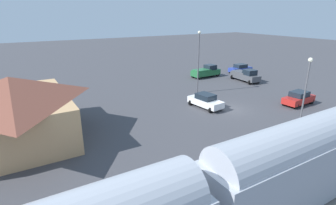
# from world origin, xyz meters

# --- Properties ---
(ground_plane) EXTENTS (200.00, 200.00, 0.00)m
(ground_plane) POSITION_xyz_m (0.00, 0.00, 0.00)
(ground_plane) COLOR #424247
(platform) EXTENTS (3.20, 46.00, 0.30)m
(platform) POSITION_xyz_m (-10.00, 0.00, 0.15)
(platform) COLOR #B7B2A8
(platform) RESTS_ON ground
(station_building) EXTENTS (12.66, 9.51, 5.80)m
(station_building) POSITION_xyz_m (4.00, 22.00, 3.00)
(station_building) COLOR tan
(station_building) RESTS_ON ground
(pedestrian_on_platform) EXTENTS (0.36, 0.36, 1.71)m
(pedestrian_on_platform) POSITION_xyz_m (-10.33, -2.38, 1.28)
(pedestrian_on_platform) COLOR brown
(pedestrian_on_platform) RESTS_ON platform
(pickup_green) EXTENTS (2.16, 5.47, 2.14)m
(pickup_green) POSITION_xyz_m (14.78, -8.21, 1.03)
(pickup_green) COLOR #236638
(pickup_green) RESTS_ON ground
(pickup_charcoal) EXTENTS (5.53, 2.80, 2.14)m
(pickup_charcoal) POSITION_xyz_m (8.90, -11.88, 1.03)
(pickup_charcoal) COLOR #47494F
(pickup_charcoal) RESTS_ON ground
(sedan_red) EXTENTS (2.10, 4.60, 1.74)m
(sedan_red) POSITION_xyz_m (-3.15, -8.46, 0.88)
(sedan_red) COLOR red
(sedan_red) RESTS_ON ground
(sedan_blue) EXTENTS (2.03, 4.57, 1.74)m
(sedan_blue) POSITION_xyz_m (14.02, -15.88, 0.88)
(sedan_blue) COLOR #283D9E
(sedan_blue) RESTS_ON ground
(sedan_white) EXTENTS (4.68, 2.67, 1.74)m
(sedan_white) POSITION_xyz_m (1.98, 2.17, 0.88)
(sedan_white) COLOR white
(sedan_white) RESTS_ON ground
(light_pole_near_platform) EXTENTS (0.44, 0.44, 6.93)m
(light_pole_near_platform) POSITION_xyz_m (-7.20, -2.75, 4.43)
(light_pole_near_platform) COLOR #515156
(light_pole_near_platform) RESTS_ON ground
(light_pole_lot_center) EXTENTS (0.44, 0.44, 8.67)m
(light_pole_lot_center) POSITION_xyz_m (7.57, -0.84, 5.37)
(light_pole_lot_center) COLOR #515156
(light_pole_lot_center) RESTS_ON ground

